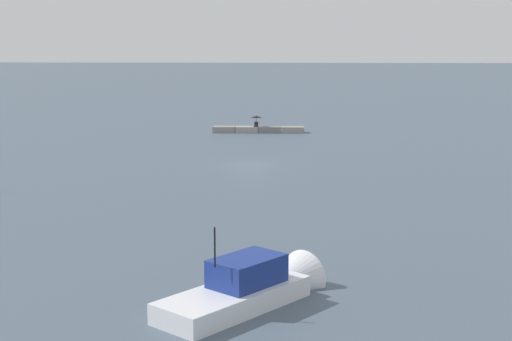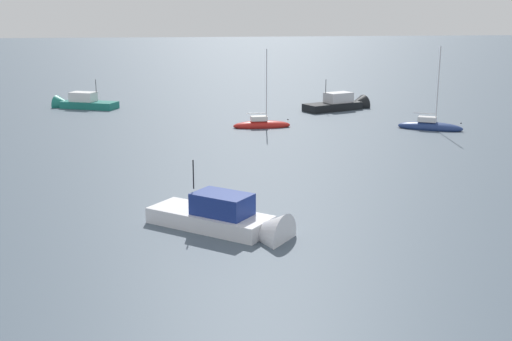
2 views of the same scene
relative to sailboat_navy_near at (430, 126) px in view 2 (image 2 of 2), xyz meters
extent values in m
ellipsoid|color=navy|center=(-0.01, -0.02, -0.08)|extent=(4.58, 6.18, 1.05)
cube|color=silver|center=(0.14, 0.25, 0.68)|extent=(1.77, 2.01, 0.48)
cylinder|color=silver|center=(-0.25, -0.44, 4.03)|extent=(0.10, 0.10, 7.17)
cylinder|color=silver|center=(0.28, 0.49, 1.23)|extent=(1.14, 1.90, 0.08)
sphere|color=black|center=(-1.42, -2.46, 0.49)|extent=(0.14, 0.14, 0.14)
ellipsoid|color=red|center=(3.44, 15.86, -0.10)|extent=(1.63, 5.66, 0.97)
cube|color=silver|center=(3.44, 16.15, 0.61)|extent=(0.97, 1.59, 0.44)
cylinder|color=silver|center=(3.43, 15.41, 3.84)|extent=(0.10, 0.10, 6.91)
cylinder|color=silver|center=(3.44, 16.40, 1.11)|extent=(0.08, 1.98, 0.07)
sphere|color=black|center=(3.43, 13.26, 0.43)|extent=(0.13, 0.13, 0.13)
cube|color=black|center=(13.20, 6.08, -0.02)|extent=(4.93, 7.30, 1.14)
cone|color=black|center=(14.50, 2.91, -0.02)|extent=(3.14, 3.14, 2.41)
cube|color=silver|center=(13.51, 5.32, 1.13)|extent=(2.91, 3.52, 1.14)
cube|color=#283847|center=(13.83, 4.56, 1.18)|extent=(1.73, 0.81, 0.80)
cylinder|color=black|center=(12.81, 7.04, 2.50)|extent=(0.07, 0.07, 1.60)
cube|color=silver|center=(-25.27, 23.22, -0.02)|extent=(6.18, 6.74, 1.12)
cone|color=silver|center=(-27.42, 20.64, -0.02)|extent=(3.32, 3.32, 2.36)
cube|color=navy|center=(-25.79, 22.60, 1.10)|extent=(3.33, 3.47, 1.12)
cube|color=#283847|center=(-26.30, 21.98, 1.15)|extent=(1.45, 1.23, 0.78)
cylinder|color=black|center=(-24.63, 24.00, 2.44)|extent=(0.07, 0.07, 1.57)
cube|color=#197266|center=(18.85, 33.85, -0.03)|extent=(4.82, 6.89, 1.08)
cone|color=#197266|center=(20.18, 36.81, -0.03)|extent=(3.01, 3.00, 2.28)
cube|color=white|center=(19.17, 34.56, 1.05)|extent=(2.82, 3.34, 1.08)
cube|color=#283847|center=(19.49, 35.27, 1.10)|extent=(1.62, 0.82, 0.76)
cylinder|color=black|center=(18.46, 32.96, 2.35)|extent=(0.06, 0.06, 1.51)
camera|label=1|loc=(-27.19, 52.22, 10.34)|focal=54.16mm
camera|label=2|loc=(-57.15, 25.54, 10.82)|focal=44.57mm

